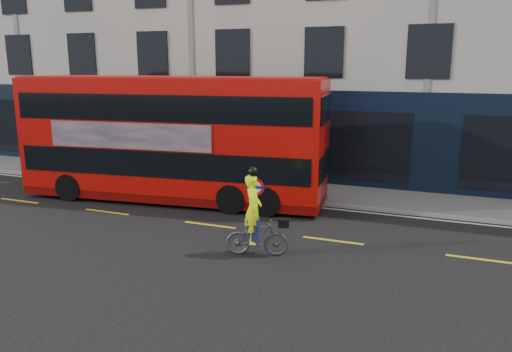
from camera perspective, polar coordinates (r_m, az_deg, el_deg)
The scene contains 8 objects.
ground at distance 17.12m, azimuth -19.72°, elevation -5.25°, with size 120.00×120.00×0.00m, color black.
pavement at distance 22.21m, azimuth -8.82°, elevation -0.45°, with size 60.00×3.00×0.12m, color slate.
kerb at distance 20.96m, azimuth -10.86°, elevation -1.30°, with size 60.00×0.12×0.13m, color gray.
building_terrace at distance 27.51m, azimuth -2.36°, elevation 17.78°, with size 50.00×10.07×15.00m.
road_edge_line at distance 20.73m, azimuth -11.28°, elevation -1.65°, with size 58.00×0.10×0.01m, color silver.
lane_dashes at distance 18.22m, azimuth -16.66°, elevation -3.95°, with size 58.00×0.12×0.01m, color gold, non-canonical shape.
bus at distance 18.82m, azimuth -9.52°, elevation 4.30°, with size 11.63×3.77×4.61m.
cyclist at distance 13.39m, azimuth -0.04°, elevation -5.66°, with size 1.75×0.92×2.44m.
Camera 1 is at (10.89, -12.20, 5.06)m, focal length 35.00 mm.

